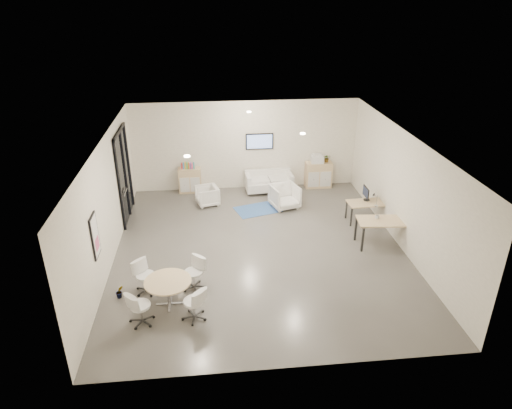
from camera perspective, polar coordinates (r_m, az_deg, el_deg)
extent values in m
cube|color=#4E4B47|center=(13.15, 0.44, -7.08)|extent=(8.00, 9.00, 0.80)
cube|color=white|center=(11.51, 0.51, 9.98)|extent=(8.00, 9.00, 0.80)
cube|color=white|center=(16.76, -1.45, 7.79)|extent=(8.00, 0.80, 3.20)
cube|color=white|center=(8.04, 4.55, -13.64)|extent=(8.00, 0.80, 3.20)
cube|color=white|center=(12.52, -19.96, -0.06)|extent=(0.80, 9.00, 3.20)
cube|color=white|center=(13.39, 19.53, 1.66)|extent=(0.80, 9.00, 3.20)
cube|color=black|center=(14.75, -16.18, 3.55)|extent=(0.02, 1.90, 2.85)
cube|color=black|center=(14.31, -16.77, 8.70)|extent=(0.06, 1.90, 0.08)
cube|color=black|center=(13.91, -16.66, 2.17)|extent=(0.06, 0.08, 2.85)
cube|color=black|center=(15.58, -15.61, 4.79)|extent=(0.06, 0.08, 2.85)
cube|color=black|center=(14.88, -16.02, 3.77)|extent=(0.06, 0.07, 2.85)
cube|color=#B2B2B7|center=(14.47, -16.04, 1.53)|extent=(0.04, 0.60, 0.05)
cube|color=black|center=(11.05, -19.51, -3.73)|extent=(0.04, 0.54, 1.04)
cube|color=white|center=(11.05, -19.40, -3.72)|extent=(0.01, 0.46, 0.96)
cube|color=#DB5687|center=(11.14, -19.23, -4.63)|extent=(0.01, 0.32, 0.30)
cube|color=black|center=(16.35, 0.44, 7.89)|extent=(0.98, 0.05, 0.58)
cube|color=#87A6EA|center=(16.32, 0.45, 7.86)|extent=(0.90, 0.01, 0.50)
cylinder|color=#FFEAC6|center=(10.62, -8.62, 5.99)|extent=(0.14, 0.14, 0.03)
cylinder|color=#FFEAC6|center=(12.29, 5.86, 8.81)|extent=(0.14, 0.14, 0.03)
cylinder|color=#FFEAC6|center=(14.51, -0.88, 11.50)|extent=(0.14, 0.14, 0.03)
cube|color=tan|center=(16.52, -8.26, 3.02)|extent=(0.80, 0.40, 0.90)
cube|color=silver|center=(16.38, -8.89, 2.42)|extent=(0.33, 0.02, 0.54)
cube|color=silver|center=(16.36, -7.61, 2.49)|extent=(0.33, 0.02, 0.54)
cube|color=tan|center=(16.94, 7.79, 3.72)|extent=(0.96, 0.45, 0.96)
cube|color=silver|center=(16.71, 7.22, 3.10)|extent=(0.40, 0.02, 0.57)
cube|color=silver|center=(16.82, 8.68, 3.15)|extent=(0.40, 0.02, 0.57)
cube|color=red|center=(16.34, -9.25, 4.79)|extent=(0.04, 0.14, 0.22)
cube|color=#337FCC|center=(16.33, -9.04, 4.80)|extent=(0.04, 0.14, 0.22)
cube|color=gold|center=(16.33, -8.83, 4.81)|extent=(0.04, 0.14, 0.22)
cube|color=#4CB24C|center=(16.33, -8.62, 4.82)|extent=(0.04, 0.14, 0.22)
cube|color=#CC6619|center=(16.32, -8.41, 4.83)|extent=(0.04, 0.14, 0.22)
cube|color=purple|center=(16.32, -8.20, 4.84)|extent=(0.04, 0.14, 0.22)
cube|color=#E54C7F|center=(16.32, -7.99, 4.85)|extent=(0.04, 0.14, 0.22)
cube|color=teal|center=(16.32, -7.78, 4.86)|extent=(0.04, 0.14, 0.22)
cube|color=white|center=(16.71, 7.63, 5.65)|extent=(0.46, 0.39, 0.26)
cube|color=white|center=(16.65, 7.66, 6.16)|extent=(0.34, 0.29, 0.06)
cube|color=silver|center=(16.49, 1.59, 2.53)|extent=(1.72, 0.94, 0.31)
cube|color=silver|center=(16.67, 1.46, 3.94)|extent=(1.67, 0.30, 0.31)
cube|color=silver|center=(16.35, -1.04, 2.92)|extent=(0.20, 0.84, 0.62)
cube|color=silver|center=(16.54, 4.21, 3.13)|extent=(0.20, 0.84, 0.62)
cube|color=#305B94|center=(15.17, 0.17, -0.63)|extent=(1.62, 1.31, 0.01)
imported|color=silver|center=(15.49, -6.12, 1.21)|extent=(0.81, 0.84, 0.71)
imported|color=silver|center=(15.20, 3.62, 1.14)|extent=(1.03, 1.00, 0.87)
cube|color=tan|center=(14.58, 13.83, 0.22)|extent=(1.29, 0.69, 0.04)
cube|color=black|center=(14.30, 11.82, -1.54)|extent=(0.05, 0.05, 0.62)
cube|color=black|center=(14.70, 16.20, -1.29)|extent=(0.05, 0.05, 0.62)
cube|color=black|center=(14.77, 11.22, -0.60)|extent=(0.05, 0.05, 0.62)
cube|color=black|center=(15.15, 15.47, -0.38)|extent=(0.05, 0.05, 0.62)
cube|color=tan|center=(13.31, 15.72, -2.00)|extent=(1.54, 0.87, 0.04)
cube|color=black|center=(13.00, 13.18, -4.32)|extent=(0.05, 0.05, 0.73)
cube|color=black|center=(13.49, 18.71, -3.90)|extent=(0.05, 0.05, 0.73)
cube|color=black|center=(13.52, 12.36, -3.01)|extent=(0.05, 0.05, 0.73)
cube|color=black|center=(14.00, 17.70, -2.65)|extent=(0.05, 0.05, 0.73)
cylinder|color=black|center=(14.69, 13.66, 0.56)|extent=(0.20, 0.20, 0.02)
cube|color=black|center=(14.65, 13.70, 0.99)|extent=(0.04, 0.03, 0.24)
cube|color=black|center=(14.57, 13.58, 1.52)|extent=(0.03, 0.50, 0.32)
cylinder|color=tan|center=(10.69, -10.98, -9.43)|extent=(1.08, 1.08, 0.04)
cylinder|color=#B2B2B7|center=(10.87, -10.84, -10.85)|extent=(0.10, 0.10, 0.62)
cube|color=#B2B2B7|center=(11.05, -10.71, -12.09)|extent=(0.63, 0.06, 0.03)
cube|color=#B2B2B7|center=(11.05, -10.71, -12.09)|extent=(0.06, 0.63, 0.03)
imported|color=#3F7F3F|center=(16.81, 8.86, 5.64)|extent=(0.34, 0.35, 0.23)
imported|color=#3F7F3F|center=(11.50, -16.64, -10.77)|extent=(0.30, 0.38, 0.15)
imported|color=white|center=(13.32, 14.91, -1.48)|extent=(0.14, 0.13, 0.12)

